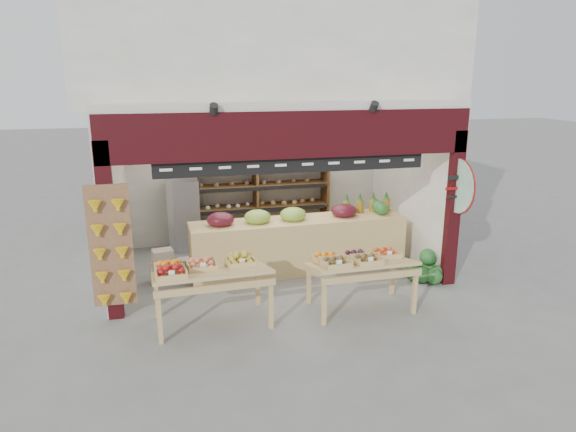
# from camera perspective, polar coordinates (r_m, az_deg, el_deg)

# --- Properties ---
(ground) EXTENTS (60.00, 60.00, 0.00)m
(ground) POSITION_cam_1_polar(r_m,az_deg,el_deg) (9.37, -0.91, -6.60)
(ground) COLOR slate
(ground) RESTS_ON ground
(shop_structure) EXTENTS (6.36, 5.12, 5.40)m
(shop_structure) POSITION_cam_1_polar(r_m,az_deg,el_deg) (10.28, -3.13, 17.66)
(shop_structure) COLOR white
(shop_structure) RESTS_ON ground
(banana_board) EXTENTS (0.60, 0.15, 1.80)m
(banana_board) POSITION_cam_1_polar(r_m,az_deg,el_deg) (7.72, -19.07, -3.51)
(banana_board) COLOR olive
(banana_board) RESTS_ON ground
(gift_sign) EXTENTS (0.04, 0.93, 0.92)m
(gift_sign) POSITION_cam_1_polar(r_m,az_deg,el_deg) (8.87, 18.40, 3.18)
(gift_sign) COLOR silver
(gift_sign) RESTS_ON ground
(back_shelving) EXTENTS (3.12, 0.51, 1.91)m
(back_shelving) POSITION_cam_1_polar(r_m,az_deg,el_deg) (10.83, -3.61, 3.10)
(back_shelving) COLOR brown
(back_shelving) RESTS_ON ground
(refrigerator) EXTENTS (0.75, 0.75, 1.59)m
(refrigerator) POSITION_cam_1_polar(r_m,az_deg,el_deg) (10.72, -11.25, 0.42)
(refrigerator) COLOR #AAACB1
(refrigerator) RESTS_ON ground
(cardboard_stack) EXTENTS (0.97, 0.72, 0.59)m
(cardboard_stack) POSITION_cam_1_polar(r_m,az_deg,el_deg) (9.34, -12.46, -5.61)
(cardboard_stack) COLOR silver
(cardboard_stack) RESTS_ON ground
(mid_counter) EXTENTS (3.95, 0.87, 1.21)m
(mid_counter) POSITION_cam_1_polar(r_m,az_deg,el_deg) (9.42, 1.10, -3.01)
(mid_counter) COLOR tan
(mid_counter) RESTS_ON ground
(display_table_left) EXTENTS (1.70, 1.00, 1.05)m
(display_table_left) POSITION_cam_1_polar(r_m,az_deg,el_deg) (7.47, -9.46, -6.02)
(display_table_left) COLOR tan
(display_table_left) RESTS_ON ground
(display_table_right) EXTENTS (1.57, 0.89, 1.00)m
(display_table_right) POSITION_cam_1_polar(r_m,az_deg,el_deg) (7.89, 7.69, -5.02)
(display_table_right) COLOR tan
(display_table_right) RESTS_ON ground
(watermelon_pile) EXTENTS (0.71, 0.71, 0.56)m
(watermelon_pile) POSITION_cam_1_polar(r_m,az_deg,el_deg) (9.43, 15.07, -5.79)
(watermelon_pile) COLOR #1A4F1C
(watermelon_pile) RESTS_ON ground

